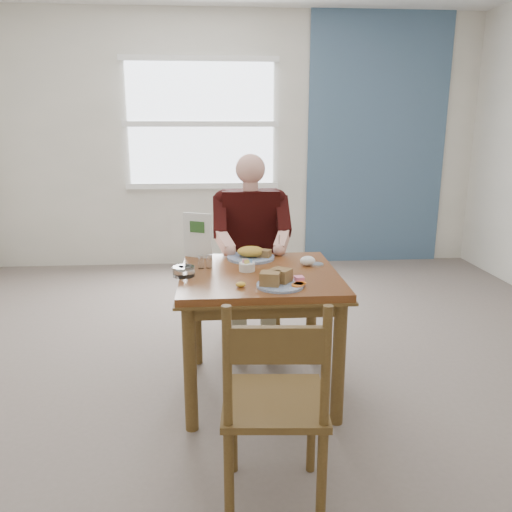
{
  "coord_description": "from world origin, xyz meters",
  "views": [
    {
      "loc": [
        -0.23,
        -2.76,
        1.56
      ],
      "look_at": [
        -0.02,
        0.0,
        0.85
      ],
      "focal_mm": 35.0,
      "sensor_mm": 36.0,
      "label": 1
    }
  ],
  "objects": [
    {
      "name": "diner",
      "position": [
        0.0,
        0.71,
        0.81
      ],
      "size": [
        0.53,
        0.56,
        1.39
      ],
      "color": "gray",
      "rests_on": "chair_far"
    },
    {
      "name": "window",
      "position": [
        -0.4,
        2.97,
        1.6
      ],
      "size": [
        1.72,
        0.04,
        1.42
      ],
      "color": "white",
      "rests_on": "wall_back"
    },
    {
      "name": "chair_near",
      "position": [
        -0.02,
        -0.98,
        0.48
      ],
      "size": [
        0.45,
        0.45,
        0.95
      ],
      "color": "brown",
      "rests_on": "ground"
    },
    {
      "name": "caddy",
      "position": [
        -0.07,
        0.03,
        0.78
      ],
      "size": [
        0.1,
        0.1,
        0.07
      ],
      "color": "white",
      "rests_on": "table"
    },
    {
      "name": "near_plate",
      "position": [
        0.08,
        -0.27,
        0.78
      ],
      "size": [
        0.33,
        0.33,
        0.08
      ],
      "color": "white",
      "rests_on": "table"
    },
    {
      "name": "creamer",
      "position": [
        -0.43,
        -0.05,
        0.78
      ],
      "size": [
        0.16,
        0.16,
        0.06
      ],
      "color": "white",
      "rests_on": "table"
    },
    {
      "name": "shakers",
      "position": [
        -0.31,
        0.11,
        0.79
      ],
      "size": [
        0.09,
        0.05,
        0.08
      ],
      "color": "white",
      "rests_on": "table"
    },
    {
      "name": "metal_dish",
      "position": [
        0.36,
        0.12,
        0.76
      ],
      "size": [
        0.12,
        0.12,
        0.01
      ],
      "primitive_type": "cylinder",
      "rotation": [
        0.0,
        0.0,
        0.4
      ],
      "color": "silver",
      "rests_on": "table"
    },
    {
      "name": "far_plate",
      "position": [
        -0.02,
        0.3,
        0.78
      ],
      "size": [
        0.4,
        0.4,
        0.08
      ],
      "color": "white",
      "rests_on": "table"
    },
    {
      "name": "chair_far",
      "position": [
        0.0,
        0.8,
        0.48
      ],
      "size": [
        0.42,
        0.42,
        0.95
      ],
      "color": "brown",
      "rests_on": "ground"
    },
    {
      "name": "wall_back",
      "position": [
        0.0,
        3.0,
        1.4
      ],
      "size": [
        5.5,
        0.0,
        5.5
      ],
      "primitive_type": "plane",
      "rotation": [
        1.57,
        0.0,
        0.0
      ],
      "color": "beige",
      "rests_on": "ground"
    },
    {
      "name": "accent_panel",
      "position": [
        1.6,
        2.98,
        1.4
      ],
      "size": [
        1.6,
        0.02,
        2.8
      ],
      "primitive_type": "cube",
      "color": "#435F7C",
      "rests_on": "ground"
    },
    {
      "name": "napkin",
      "position": [
        0.3,
        0.12,
        0.78
      ],
      "size": [
        0.11,
        0.1,
        0.06
      ],
      "primitive_type": "ellipsoid",
      "rotation": [
        0.0,
        0.0,
        -0.33
      ],
      "color": "white",
      "rests_on": "table"
    },
    {
      "name": "floor",
      "position": [
        0.0,
        0.0,
        0.0
      ],
      "size": [
        6.0,
        6.0,
        0.0
      ],
      "primitive_type": "plane",
      "color": "#695D55",
      "rests_on": "ground"
    },
    {
      "name": "table",
      "position": [
        0.0,
        0.0,
        0.64
      ],
      "size": [
        0.92,
        0.92,
        0.75
      ],
      "color": "brown",
      "rests_on": "ground"
    },
    {
      "name": "lemon_wedge",
      "position": [
        -0.12,
        -0.28,
        0.76
      ],
      "size": [
        0.06,
        0.05,
        0.03
      ],
      "primitive_type": "ellipsoid",
      "rotation": [
        0.0,
        0.0,
        -0.31
      ],
      "color": "gold",
      "rests_on": "table"
    },
    {
      "name": "menu",
      "position": [
        -0.36,
        0.37,
        0.9
      ],
      "size": [
        0.18,
        0.1,
        0.29
      ],
      "color": "white",
      "rests_on": "table"
    }
  ]
}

